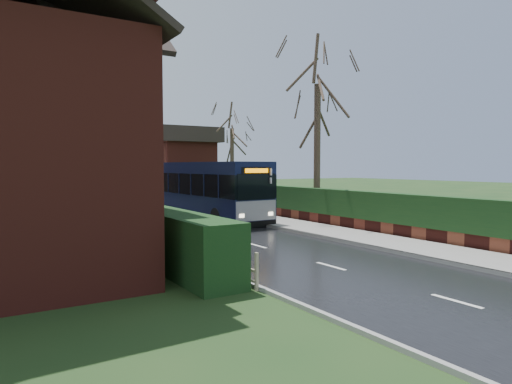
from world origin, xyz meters
TOP-DOWN VIEW (x-y plane):
  - ground at (0.00, 0.00)m, footprint 140.00×140.00m
  - road at (0.00, 10.00)m, footprint 6.00×100.00m
  - pavement at (4.25, 10.00)m, footprint 2.50×100.00m
  - kerb_right at (3.05, 10.00)m, footprint 0.12×100.00m
  - kerb_left at (-3.05, 10.00)m, footprint 0.12×100.00m
  - front_hedge at (-3.90, 5.00)m, footprint 1.20×16.00m
  - picket_fence at (-3.15, 5.00)m, footprint 0.10×16.00m
  - right_wall_hedge at (5.80, 10.00)m, footprint 0.60×50.00m
  - bus at (2.20, 10.96)m, footprint 2.77×10.30m
  - car_silver at (-2.80, 10.35)m, footprint 2.55×4.28m
  - car_green at (-2.90, 4.00)m, footprint 2.01×4.44m
  - car_distant at (-0.63, 44.98)m, footprint 2.65×4.68m
  - bus_stop_sign at (3.20, 6.00)m, footprint 0.11×0.43m
  - tree_right_near at (6.07, 6.00)m, footprint 4.61×4.61m
  - tree_right_far at (9.00, 20.09)m, footprint 4.35×4.35m

SIDE VIEW (x-z plane):
  - ground at x=0.00m, z-range 0.00..0.00m
  - road at x=0.00m, z-range 0.00..0.02m
  - kerb_left at x=-3.05m, z-range 0.00..0.10m
  - pavement at x=4.25m, z-range 0.00..0.14m
  - kerb_right at x=3.05m, z-range 0.00..0.14m
  - picket_fence at x=-3.15m, z-range 0.00..0.90m
  - car_green at x=-2.90m, z-range 0.00..1.26m
  - car_silver at x=-2.80m, z-range 0.00..1.37m
  - car_distant at x=-0.63m, z-range 0.00..1.46m
  - front_hedge at x=-3.90m, z-range 0.00..1.60m
  - right_wall_hedge at x=5.80m, z-range 0.12..1.92m
  - bus at x=2.20m, z-range -0.01..3.09m
  - bus_stop_sign at x=3.20m, z-range 0.45..3.27m
  - tree_right_far at x=9.00m, z-range 2.08..10.48m
  - tree_right_near at x=6.07m, z-range 2.46..12.42m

